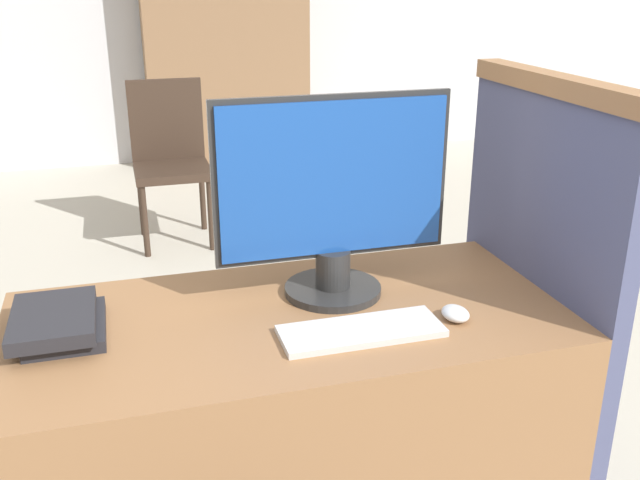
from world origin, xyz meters
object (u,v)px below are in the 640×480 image
object	(u,v)px
keyboard	(361,331)
book_stack	(59,323)
monitor	(333,199)
mouse	(455,313)
far_chair	(170,153)

from	to	relation	value
keyboard	book_stack	bearing A→B (deg)	164.29
monitor	mouse	bearing A→B (deg)	-43.73
keyboard	book_stack	world-z (taller)	book_stack
monitor	keyboard	size ratio (longest dim) A/B	1.59
book_stack	far_chair	bearing A→B (deg)	80.07
far_chair	monitor	bearing A→B (deg)	-86.91
mouse	book_stack	distance (m)	0.94
keyboard	book_stack	distance (m)	0.70
mouse	far_chair	distance (m)	2.92
keyboard	monitor	bearing A→B (deg)	89.15
keyboard	mouse	world-z (taller)	mouse
monitor	far_chair	xyz separation A→B (m)	(-0.21, 2.64, -0.49)
monitor	book_stack	distance (m)	0.72
monitor	mouse	world-z (taller)	monitor
monitor	far_chair	distance (m)	2.70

